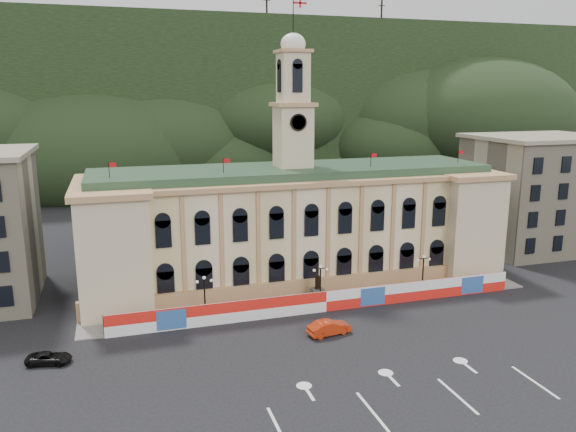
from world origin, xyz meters
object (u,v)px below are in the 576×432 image
object	(u,v)px
lamp_center	(320,281)
black_suv	(49,358)
statue	(317,293)
red_sedan	(329,328)

from	to	relation	value
lamp_center	black_suv	bearing A→B (deg)	-167.97
lamp_center	black_suv	xyz separation A→B (m)	(-30.00, -6.39, -2.49)
lamp_center	statue	bearing A→B (deg)	90.00
statue	red_sedan	size ratio (longest dim) A/B	0.74
statue	red_sedan	bearing A→B (deg)	-102.31
red_sedan	lamp_center	bearing A→B (deg)	-22.47
lamp_center	red_sedan	world-z (taller)	lamp_center
statue	black_suv	distance (m)	30.90
red_sedan	black_suv	xyz separation A→B (m)	(-28.01, 1.73, -0.21)
red_sedan	statue	bearing A→B (deg)	-21.01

